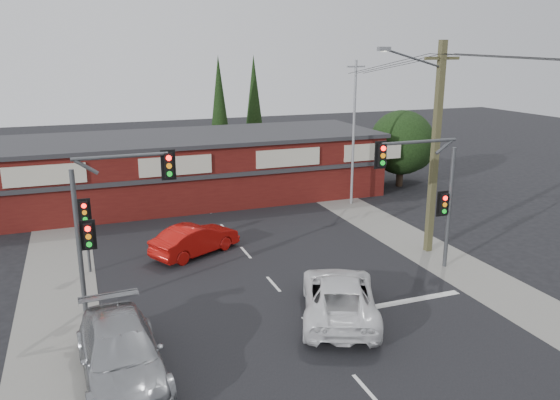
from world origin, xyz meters
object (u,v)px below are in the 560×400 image
object	(u,v)px
red_sedan	(195,239)
utility_pole	(433,142)
shop_building	(181,167)
white_suv	(339,296)
silver_suv	(121,354)

from	to	relation	value
red_sedan	utility_pole	bearing A→B (deg)	-136.70
red_sedan	shop_building	distance (m)	10.59
white_suv	shop_building	bearing A→B (deg)	-59.62
white_suv	red_sedan	xyz separation A→B (m)	(-3.62, 8.20, -0.05)
red_sedan	shop_building	size ratio (longest dim) A/B	0.16
shop_building	silver_suv	bearing A→B (deg)	-105.60
red_sedan	shop_building	world-z (taller)	shop_building
red_sedan	utility_pole	size ratio (longest dim) A/B	0.45
silver_suv	red_sedan	bearing A→B (deg)	63.05
red_sedan	silver_suv	bearing A→B (deg)	127.84
silver_suv	shop_building	distance (m)	20.76
white_suv	silver_suv	world-z (taller)	silver_suv
silver_suv	shop_building	size ratio (longest dim) A/B	0.21
silver_suv	red_sedan	world-z (taller)	silver_suv
silver_suv	utility_pole	distance (m)	16.71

